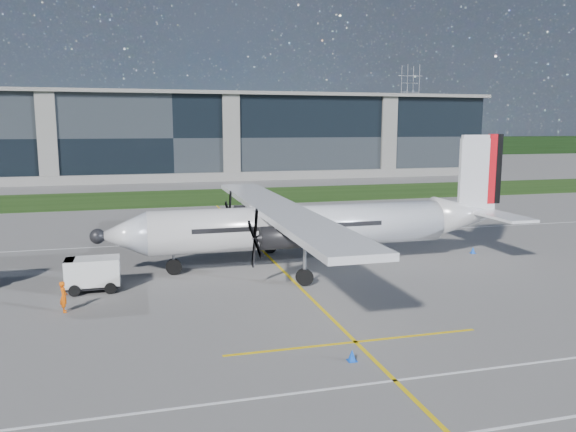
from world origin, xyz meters
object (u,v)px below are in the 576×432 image
at_px(safety_cone_nose_port, 110,283).
at_px(ground_crew_person, 64,294).
at_px(safety_cone_portwing, 352,355).
at_px(safety_cone_tail, 473,250).
at_px(safety_cone_nose_stbd, 111,269).
at_px(safety_cone_stbdwing, 243,227).
at_px(pylon_east, 409,110).
at_px(safety_cone_fwd, 87,274).
at_px(baggage_tug, 93,275).
at_px(turboprop_aircraft, 315,201).

bearing_deg(safety_cone_nose_port, ground_crew_person, -116.59).
distance_m(safety_cone_portwing, safety_cone_tail, 22.86).
xyz_separation_m(safety_cone_nose_port, safety_cone_nose_stbd, (-0.08, 3.61, 0.00)).
bearing_deg(safety_cone_stbdwing, pylon_east, 57.29).
bearing_deg(pylon_east, safety_cone_fwd, -123.76).
height_order(safety_cone_nose_port, safety_cone_tail, same).
bearing_deg(baggage_tug, safety_cone_tail, 5.94).
bearing_deg(turboprop_aircraft, ground_crew_person, -158.82).
relative_size(turboprop_aircraft, safety_cone_stbdwing, 60.01).
xyz_separation_m(safety_cone_stbdwing, safety_cone_nose_stbd, (-11.24, -12.93, 0.00)).
relative_size(turboprop_aircraft, safety_cone_portwing, 60.01).
relative_size(safety_cone_fwd, safety_cone_nose_stbd, 1.00).
bearing_deg(safety_cone_stbdwing, turboprop_aircraft, -80.66).
height_order(ground_crew_person, safety_cone_tail, ground_crew_person).
bearing_deg(safety_cone_portwing, safety_cone_fwd, 125.23).
bearing_deg(pylon_east, baggage_tug, -123.01).
xyz_separation_m(turboprop_aircraft, safety_cone_stbdwing, (-2.41, 14.63, -4.25)).
xyz_separation_m(ground_crew_person, safety_cone_nose_port, (2.08, 4.16, -0.69)).
xyz_separation_m(turboprop_aircraft, safety_cone_portwing, (-3.44, -15.75, -4.25)).
bearing_deg(pylon_east, ground_crew_person, -122.70).
relative_size(safety_cone_stbdwing, safety_cone_fwd, 1.00).
bearing_deg(baggage_tug, safety_cone_nose_port, 30.83).
xyz_separation_m(safety_cone_nose_port, safety_cone_stbdwing, (11.16, 16.53, 0.00)).
height_order(baggage_tug, ground_crew_person, baggage_tug).
height_order(safety_cone_tail, safety_cone_nose_stbd, same).
distance_m(ground_crew_person, safety_cone_portwing, 15.59).
bearing_deg(ground_crew_person, safety_cone_nose_port, -39.20).
xyz_separation_m(pylon_east, safety_cone_tail, (-66.72, -141.72, -14.75)).
height_order(pylon_east, safety_cone_stbdwing, pylon_east).
bearing_deg(safety_cone_stbdwing, safety_cone_fwd, -132.29).
height_order(baggage_tug, safety_cone_stbdwing, baggage_tug).
relative_size(pylon_east, safety_cone_stbdwing, 60.00).
xyz_separation_m(baggage_tug, safety_cone_tail, (27.19, 2.83, -0.73)).
height_order(turboprop_aircraft, safety_cone_fwd, turboprop_aircraft).
bearing_deg(safety_cone_nose_stbd, safety_cone_stbdwing, 48.99).
distance_m(baggage_tug, safety_cone_nose_stbd, 4.27).
relative_size(safety_cone_portwing, safety_cone_nose_stbd, 1.00).
relative_size(pylon_east, safety_cone_nose_stbd, 60.00).
bearing_deg(ground_crew_person, safety_cone_fwd, -17.52).
height_order(safety_cone_nose_port, safety_cone_stbdwing, same).
height_order(ground_crew_person, safety_cone_nose_stbd, ground_crew_person).
xyz_separation_m(pylon_east, safety_cone_portwing, (-82.91, -157.87, -14.75)).
bearing_deg(safety_cone_nose_port, turboprop_aircraft, 7.99).
xyz_separation_m(turboprop_aircraft, safety_cone_nose_stbd, (-13.65, 1.70, -4.25)).
distance_m(safety_cone_nose_port, safety_cone_nose_stbd, 3.61).
bearing_deg(safety_cone_portwing, safety_cone_tail, 44.93).
bearing_deg(safety_cone_tail, turboprop_aircraft, -178.20).
xyz_separation_m(safety_cone_tail, safety_cone_nose_stbd, (-26.39, 1.30, 0.00)).
bearing_deg(ground_crew_person, safety_cone_portwing, -141.04).
bearing_deg(pylon_east, turboprop_aircraft, -119.21).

